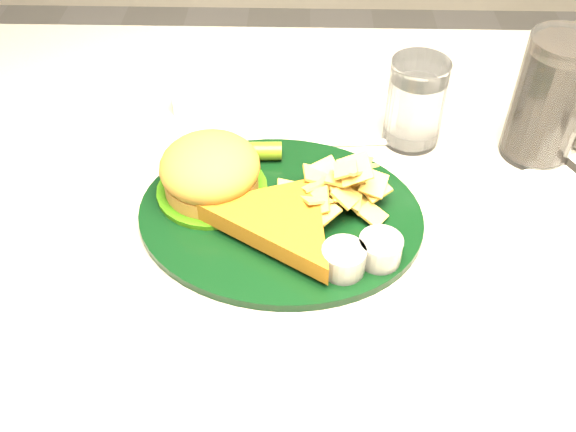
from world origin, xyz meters
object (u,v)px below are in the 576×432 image
table (316,398)px  cola_glass (550,99)px  dinner_plate (280,194)px  water_glass (415,103)px

table → cola_glass: 0.52m
table → dinner_plate: dinner_plate is taller
water_glass → cola_glass: bearing=-8.5°
water_glass → cola_glass: size_ratio=0.72×
water_glass → table: bearing=-128.2°
table → dinner_plate: 0.41m
dinner_plate → water_glass: (0.15, 0.14, 0.02)m
table → water_glass: (0.10, 0.13, 0.43)m
table → water_glass: size_ratio=11.60×
water_glass → dinner_plate: bearing=-137.2°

